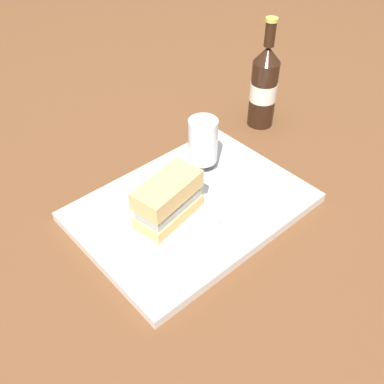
{
  "coord_description": "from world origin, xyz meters",
  "views": [
    {
      "loc": [
        -0.42,
        -0.47,
        0.62
      ],
      "look_at": [
        0.0,
        0.0,
        0.05
      ],
      "focal_mm": 41.32,
      "sensor_mm": 36.0,
      "label": 1
    }
  ],
  "objects_px": {
    "beer_bottle": "(264,86)",
    "beer_glass": "(203,145)",
    "sandwich": "(169,198)",
    "plate": "(169,219)"
  },
  "relations": [
    {
      "from": "plate",
      "to": "beer_glass",
      "type": "distance_m",
      "value": 0.18
    },
    {
      "from": "plate",
      "to": "beer_bottle",
      "type": "bearing_deg",
      "value": 18.01
    },
    {
      "from": "sandwich",
      "to": "beer_bottle",
      "type": "xyz_separation_m",
      "value": [
        0.4,
        0.13,
        0.03
      ]
    },
    {
      "from": "beer_glass",
      "to": "plate",
      "type": "bearing_deg",
      "value": -154.96
    },
    {
      "from": "beer_bottle",
      "to": "beer_glass",
      "type": "bearing_deg",
      "value": -166.43
    },
    {
      "from": "sandwich",
      "to": "beer_bottle",
      "type": "bearing_deg",
      "value": 7.49
    },
    {
      "from": "sandwich",
      "to": "beer_glass",
      "type": "relative_size",
      "value": 1.12
    },
    {
      "from": "plate",
      "to": "beer_bottle",
      "type": "xyz_separation_m",
      "value": [
        0.41,
        0.13,
        0.08
      ]
    },
    {
      "from": "sandwich",
      "to": "beer_bottle",
      "type": "relative_size",
      "value": 0.52
    },
    {
      "from": "plate",
      "to": "beer_bottle",
      "type": "relative_size",
      "value": 0.71
    }
  ]
}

